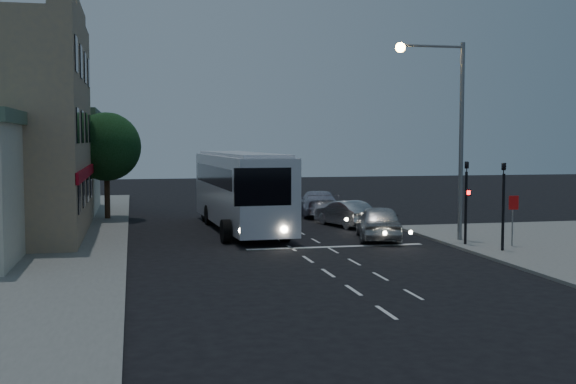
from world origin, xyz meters
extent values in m
plane|color=black|center=(0.00, 0.00, 0.00)|extent=(120.00, 120.00, 0.00)
cube|color=slate|center=(-13.00, 8.00, 0.06)|extent=(12.00, 50.00, 0.12)
cube|color=silver|center=(0.00, -10.00, 0.01)|extent=(0.12, 1.60, 0.01)
cube|color=silver|center=(0.00, -7.00, 0.01)|extent=(0.12, 1.60, 0.01)
cube|color=silver|center=(0.00, -4.00, 0.01)|extent=(0.12, 1.60, 0.01)
cube|color=silver|center=(0.00, -1.00, 0.01)|extent=(0.12, 1.60, 0.01)
cube|color=silver|center=(0.00, 2.00, 0.01)|extent=(0.12, 1.60, 0.01)
cube|color=silver|center=(0.00, 5.00, 0.01)|extent=(0.12, 1.60, 0.01)
cube|color=silver|center=(0.00, 8.00, 0.01)|extent=(0.12, 1.60, 0.01)
cube|color=silver|center=(0.00, 11.00, 0.01)|extent=(0.12, 1.60, 0.01)
cube|color=silver|center=(0.00, 14.00, 0.01)|extent=(0.12, 1.60, 0.01)
cube|color=silver|center=(0.00, 17.00, 0.01)|extent=(0.12, 1.60, 0.01)
cube|color=silver|center=(1.60, -8.00, 0.01)|extent=(0.10, 1.50, 0.01)
cube|color=silver|center=(1.60, -5.00, 0.01)|extent=(0.10, 1.50, 0.01)
cube|color=silver|center=(1.60, -2.00, 0.01)|extent=(0.10, 1.50, 0.01)
cube|color=silver|center=(1.60, 1.00, 0.01)|extent=(0.10, 1.50, 0.01)
cube|color=silver|center=(1.60, 4.00, 0.01)|extent=(0.10, 1.50, 0.01)
cube|color=silver|center=(1.60, 7.00, 0.01)|extent=(0.10, 1.50, 0.01)
cube|color=silver|center=(1.60, 10.00, 0.01)|extent=(0.10, 1.50, 0.01)
cube|color=silver|center=(1.60, 13.00, 0.01)|extent=(0.10, 1.50, 0.01)
cube|color=silver|center=(1.60, 16.00, 0.01)|extent=(0.10, 1.50, 0.01)
cube|color=silver|center=(1.60, 19.00, 0.01)|extent=(0.10, 1.50, 0.01)
cube|color=silver|center=(2.00, 2.00, 0.01)|extent=(8.00, 0.35, 0.01)
cube|color=silver|center=(-1.23, 8.74, 2.14)|extent=(3.45, 13.32, 3.52)
cube|color=silver|center=(-1.23, 8.74, 3.96)|extent=(2.99, 12.86, 0.20)
cube|color=black|center=(-1.23, 2.20, 2.69)|extent=(2.53, 0.27, 1.65)
cube|color=black|center=(0.15, 9.29, 2.86)|extent=(0.63, 10.98, 0.99)
cube|color=black|center=(-2.62, 9.29, 2.86)|extent=(0.63, 10.98, 0.99)
cube|color=maroon|center=(0.16, 9.84, 1.65)|extent=(0.36, 6.04, 1.54)
cube|color=maroon|center=(-2.63, 9.84, 1.65)|extent=(0.36, 6.04, 1.54)
cylinder|color=black|center=(-2.61, 4.12, 0.55)|extent=(0.44, 1.12, 1.10)
cylinder|color=black|center=(0.14, 4.12, 0.55)|extent=(0.44, 1.12, 1.10)
cylinder|color=black|center=(-2.61, 11.49, 0.55)|extent=(0.44, 1.12, 1.10)
cylinder|color=black|center=(0.14, 11.49, 0.55)|extent=(0.44, 1.12, 1.10)
cylinder|color=black|center=(-2.61, 13.36, 0.55)|extent=(0.44, 1.12, 1.10)
cylinder|color=black|center=(0.14, 13.36, 0.55)|extent=(0.44, 1.12, 1.10)
cylinder|color=#FFF2CC|center=(-2.17, 2.12, 0.82)|extent=(0.29, 0.07, 0.29)
cylinder|color=#FFF2CC|center=(-0.30, 2.12, 0.82)|extent=(0.29, 0.07, 0.29)
imported|color=#B3B3B3|center=(4.62, 3.80, 0.82)|extent=(3.08, 5.17, 1.65)
imported|color=silver|center=(4.57, 9.18, 0.71)|extent=(2.56, 4.55, 1.42)
imported|color=#A7A7B8|center=(4.49, 14.74, 0.79)|extent=(2.92, 5.70, 1.58)
cylinder|color=black|center=(7.60, 0.80, 1.72)|extent=(0.12, 0.12, 3.20)
imported|color=black|center=(7.60, 0.80, 3.77)|extent=(0.15, 0.18, 0.90)
cube|color=black|center=(7.60, 0.62, 2.42)|extent=(0.25, 0.12, 0.30)
cube|color=#FF0C0C|center=(7.60, 0.55, 2.42)|extent=(0.16, 0.02, 0.18)
cylinder|color=black|center=(8.30, -1.20, 1.72)|extent=(0.12, 0.12, 3.20)
imported|color=black|center=(8.30, -1.20, 3.77)|extent=(0.18, 0.15, 0.90)
cylinder|color=slate|center=(9.30, -0.20, 1.12)|extent=(0.06, 0.06, 2.00)
cube|color=red|center=(9.30, -0.27, 2.02)|extent=(0.45, 0.03, 0.60)
cylinder|color=slate|center=(8.00, 2.20, 4.62)|extent=(0.20, 0.20, 9.00)
cylinder|color=slate|center=(6.50, 2.20, 8.92)|extent=(3.00, 0.12, 0.12)
sphere|color=#FFBF59|center=(5.00, 2.20, 8.82)|extent=(0.44, 0.44, 0.44)
cube|color=tan|center=(-9.50, 8.00, 10.37)|extent=(1.00, 12.00, 0.50)
cube|color=tan|center=(-9.50, 8.00, 10.87)|extent=(1.00, 6.00, 0.50)
cube|color=#9D0514|center=(-8.95, 8.00, 3.12)|extent=(0.15, 12.00, 0.50)
cube|color=black|center=(-8.98, 3.50, 2.32)|extent=(0.06, 1.30, 1.50)
cube|color=black|center=(-8.98, 6.50, 2.32)|extent=(0.06, 1.30, 1.50)
cube|color=black|center=(-8.98, 9.50, 2.32)|extent=(0.06, 1.30, 1.50)
cube|color=black|center=(-8.98, 12.50, 2.32)|extent=(0.06, 1.30, 1.50)
cube|color=black|center=(-8.98, 3.50, 5.32)|extent=(0.06, 1.30, 1.50)
cube|color=black|center=(-8.98, 6.50, 5.32)|extent=(0.06, 1.30, 1.50)
cube|color=black|center=(-8.98, 9.50, 5.32)|extent=(0.06, 1.30, 1.50)
cube|color=black|center=(-8.98, 12.50, 5.32)|extent=(0.06, 1.30, 1.50)
cube|color=black|center=(-8.98, 3.50, 8.32)|extent=(0.06, 1.30, 1.50)
cube|color=black|center=(-8.98, 6.50, 8.32)|extent=(0.06, 1.30, 1.50)
cube|color=black|center=(-8.98, 9.50, 8.32)|extent=(0.06, 1.30, 1.50)
cube|color=black|center=(-8.98, 12.50, 8.32)|extent=(0.06, 1.30, 1.50)
cube|color=#BBB4A7|center=(-13.50, 20.00, 3.12)|extent=(9.00, 9.00, 6.00)
cube|color=#4F6854|center=(-13.50, 20.00, 6.37)|extent=(9.40, 9.40, 0.50)
cylinder|color=black|center=(-8.20, 15.00, 1.52)|extent=(0.32, 0.32, 2.80)
sphere|color=black|center=(-8.20, 15.00, 4.32)|extent=(4.00, 4.00, 4.00)
sphere|color=#204E27|center=(-8.00, 15.60, 5.02)|extent=(2.60, 2.60, 2.60)
sphere|color=black|center=(-8.50, 14.40, 4.72)|extent=(2.40, 2.40, 2.40)
camera|label=1|loc=(-6.74, -28.42, 4.73)|focal=45.00mm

